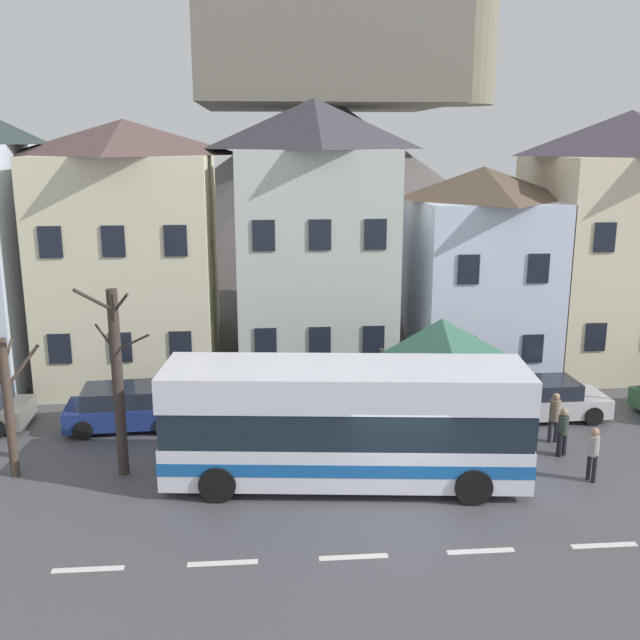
% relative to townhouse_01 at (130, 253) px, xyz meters
% --- Properties ---
extents(ground_plane, '(40.00, 60.00, 0.07)m').
position_rel_townhouse_01_xyz_m(ground_plane, '(8.58, -12.17, -5.09)').
color(ground_plane, '#4B4B50').
extents(townhouse_01, '(6.41, 6.40, 10.12)m').
position_rel_townhouse_01_xyz_m(townhouse_01, '(0.00, 0.00, 0.00)').
color(townhouse_01, beige).
rests_on(townhouse_01, ground_plane).
extents(townhouse_02, '(5.97, 5.17, 10.89)m').
position_rel_townhouse_01_xyz_m(townhouse_02, '(7.20, -0.61, 0.38)').
color(townhouse_02, beige).
rests_on(townhouse_02, ground_plane).
extents(townhouse_03, '(5.25, 5.95, 8.34)m').
position_rel_townhouse_01_xyz_m(townhouse_03, '(13.96, -0.22, -0.89)').
color(townhouse_03, silver).
rests_on(townhouse_03, ground_plane).
extents(townhouse_04, '(6.91, 6.66, 10.52)m').
position_rel_townhouse_01_xyz_m(townhouse_04, '(20.01, 0.13, 0.20)').
color(townhouse_04, beige).
rests_on(townhouse_04, ground_plane).
extents(hilltop_castle, '(35.56, 35.56, 21.04)m').
position_rel_townhouse_01_xyz_m(hilltop_castle, '(9.18, 17.60, 1.90)').
color(hilltop_castle, '#595452').
rests_on(hilltop_castle, ground_plane).
extents(transit_bus, '(10.18, 3.63, 3.39)m').
position_rel_townhouse_01_xyz_m(transit_bus, '(7.32, -10.16, -3.35)').
color(transit_bus, white).
rests_on(transit_bus, ground_plane).
extents(bus_shelter, '(3.60, 3.60, 3.83)m').
position_rel_townhouse_01_xyz_m(bus_shelter, '(10.80, -6.80, -1.97)').
color(bus_shelter, '#473D33').
rests_on(bus_shelter, ground_plane).
extents(parked_car_00, '(3.96, 2.15, 1.42)m').
position_rel_townhouse_01_xyz_m(parked_car_00, '(0.46, -5.59, -4.37)').
color(parked_car_00, navy).
rests_on(parked_car_00, ground_plane).
extents(parked_car_01, '(4.20, 1.97, 1.35)m').
position_rel_townhouse_01_xyz_m(parked_car_01, '(14.70, -5.88, -4.40)').
color(parked_car_01, silver).
rests_on(parked_car_01, ground_plane).
extents(pedestrian_00, '(0.30, 0.30, 1.60)m').
position_rel_townhouse_01_xyz_m(pedestrian_00, '(14.24, -10.73, -4.11)').
color(pedestrian_00, black).
rests_on(pedestrian_00, ground_plane).
extents(pedestrian_01, '(0.32, 0.34, 1.52)m').
position_rel_townhouse_01_xyz_m(pedestrian_01, '(12.96, -7.94, -4.22)').
color(pedestrian_01, '#38332D').
rests_on(pedestrian_01, ground_plane).
extents(pedestrian_02, '(0.35, 0.31, 1.52)m').
position_rel_townhouse_01_xyz_m(pedestrian_02, '(14.09, -9.00, -4.26)').
color(pedestrian_02, black).
rests_on(pedestrian_02, ground_plane).
extents(pedestrian_03, '(0.36, 0.33, 1.64)m').
position_rel_townhouse_01_xyz_m(pedestrian_03, '(14.25, -7.98, -4.15)').
color(pedestrian_03, '#2D2D38').
rests_on(pedestrian_03, ground_plane).
extents(public_bench, '(1.55, 0.48, 0.87)m').
position_rel_townhouse_01_xyz_m(public_bench, '(9.76, -4.49, -4.59)').
color(public_bench, brown).
rests_on(public_bench, ground_plane).
extents(bare_tree_00, '(1.82, 1.30, 5.68)m').
position_rel_townhouse_01_xyz_m(bare_tree_00, '(1.03, -9.16, -2.20)').
color(bare_tree_00, '#382D28').
rests_on(bare_tree_00, ground_plane).
extents(bare_tree_01, '(2.07, 0.80, 4.68)m').
position_rel_townhouse_01_xyz_m(bare_tree_01, '(-2.04, -9.03, -2.85)').
color(bare_tree_01, '#47382D').
rests_on(bare_tree_01, ground_plane).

